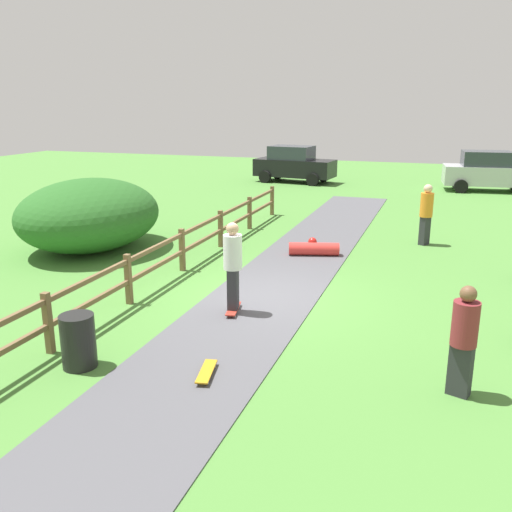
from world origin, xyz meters
The scene contains 12 objects.
ground_plane centered at (0.00, 0.00, 0.00)m, with size 60.00×60.00×0.00m, color #4C8438.
asphalt_path centered at (0.00, 0.00, 0.01)m, with size 2.40×28.00×0.02m, color #515156.
wooden_fence centered at (-2.60, 0.00, 0.67)m, with size 0.12×18.12×1.10m.
bush_large centered at (-6.10, 2.37, 1.03)m, with size 3.80×4.56×2.07m, color #286023.
trash_bin centered at (-1.80, -4.13, 0.45)m, with size 0.56×0.56×0.90m, color black.
skater_riding centered at (-0.29, -1.07, 1.08)m, with size 0.45×0.82×1.88m.
skater_fallen centered at (0.25, 3.83, 0.20)m, with size 1.45×1.29×0.36m.
skateboard_loose centered at (0.31, -3.78, 0.09)m, with size 0.36×0.82×0.08m.
bystander_orange centered at (3.14, 6.11, 1.02)m, with size 0.52×0.52×1.84m.
bystander_maroon centered at (4.07, -3.07, 0.94)m, with size 0.48×0.48×1.70m.
parked_car_black centered at (-4.17, 17.94, 0.96)m, with size 4.37×2.36×1.92m.
parked_car_silver centered at (5.50, 17.92, 0.96)m, with size 4.35×2.34×1.92m.
Camera 1 is at (3.64, -11.07, 4.21)m, focal length 39.03 mm.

